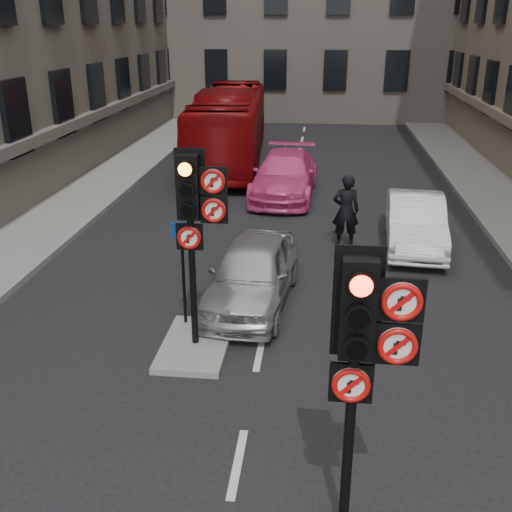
% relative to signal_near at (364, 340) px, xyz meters
% --- Properties ---
extents(pavement_left, '(3.00, 50.00, 0.16)m').
position_rel_signal_near_xyz_m(pavement_left, '(-8.69, 11.01, -2.50)').
color(pavement_left, gray).
rests_on(pavement_left, ground).
extents(centre_island, '(1.20, 2.00, 0.12)m').
position_rel_signal_near_xyz_m(centre_island, '(-2.69, 4.01, -2.52)').
color(centre_island, gray).
rests_on(centre_island, ground).
extents(signal_near, '(0.91, 0.40, 3.58)m').
position_rel_signal_near_xyz_m(signal_near, '(0.00, 0.00, 0.00)').
color(signal_near, black).
rests_on(signal_near, ground).
extents(signal_far, '(0.91, 0.40, 3.58)m').
position_rel_signal_near_xyz_m(signal_far, '(-2.60, 4.00, 0.12)').
color(signal_far, black).
rests_on(signal_far, centre_island).
extents(car_silver, '(1.99, 4.19, 1.38)m').
position_rel_signal_near_xyz_m(car_silver, '(-1.86, 6.01, -1.89)').
color(car_silver, '#ACB0B4').
rests_on(car_silver, ground).
extents(car_white, '(1.74, 4.20, 1.35)m').
position_rel_signal_near_xyz_m(car_white, '(2.04, 9.91, -1.91)').
color(car_white, white).
rests_on(car_white, ground).
extents(car_pink, '(2.26, 5.10, 1.46)m').
position_rel_signal_near_xyz_m(car_pink, '(-1.71, 14.46, -1.85)').
color(car_pink, '#E9448F').
rests_on(car_pink, ground).
extents(bus_red, '(3.24, 11.06, 3.04)m').
position_rel_signal_near_xyz_m(bus_red, '(-4.37, 19.42, -1.06)').
color(bus_red, maroon).
rests_on(bus_red, ground).
extents(motorcycle, '(0.62, 1.68, 0.99)m').
position_rel_signal_near_xyz_m(motorcycle, '(0.27, 5.01, -2.09)').
color(motorcycle, black).
rests_on(motorcycle, ground).
extents(motorcyclist, '(0.73, 0.50, 1.95)m').
position_rel_signal_near_xyz_m(motorcyclist, '(0.20, 9.76, -1.61)').
color(motorcyclist, black).
rests_on(motorcyclist, ground).
extents(info_sign, '(0.36, 0.12, 2.08)m').
position_rel_signal_near_xyz_m(info_sign, '(-3.04, 4.74, -1.12)').
color(info_sign, black).
rests_on(info_sign, centre_island).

